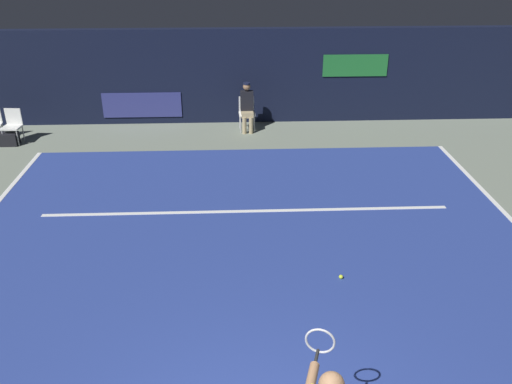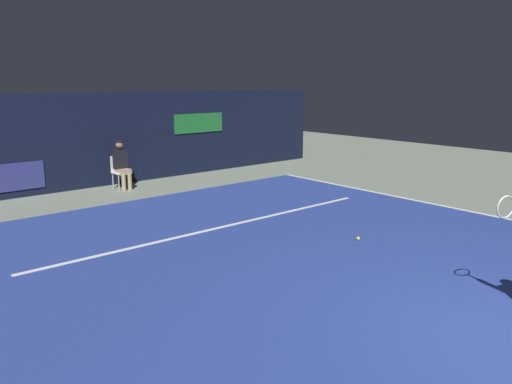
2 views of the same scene
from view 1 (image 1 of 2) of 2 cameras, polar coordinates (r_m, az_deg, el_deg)
The scene contains 8 objects.
ground_plane at distance 8.98m, azimuth -0.68°, elevation -7.49°, with size 31.25×31.25×0.00m, color gray.
court_surface at distance 8.97m, azimuth -0.68°, elevation -7.45°, with size 10.16×10.14×0.01m, color navy.
line_service at distance 10.49m, azimuth -1.01°, elevation -2.06°, with size 7.92×0.10×0.01m, color white.
back_wall at distance 15.31m, azimuth -1.66°, elevation 12.22°, with size 15.88×0.33×2.60m.
line_judge_on_chair at distance 14.65m, azimuth -0.97°, elevation 9.10°, with size 0.45×0.54×1.32m.
courtside_chair_near at distance 15.16m, azimuth -24.48°, elevation 6.60°, with size 0.47×0.45×0.88m.
tennis_ball at distance 8.66m, azimuth 9.03°, elevation -8.90°, with size 0.07×0.07×0.07m, color #CCE033.
equipment_bag at distance 15.22m, azimuth -25.48°, elevation 5.09°, with size 0.84×0.32×0.32m, color black.
Camera 1 is at (-0.22, -3.41, 4.96)m, focal length 37.59 mm.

